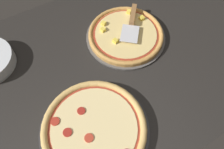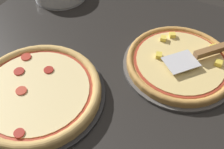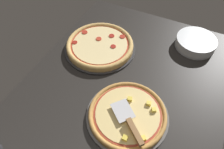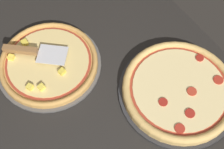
% 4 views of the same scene
% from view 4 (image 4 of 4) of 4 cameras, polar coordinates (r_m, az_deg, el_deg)
% --- Properties ---
extents(ground_plane, '(1.42, 0.97, 0.04)m').
position_cam_4_polar(ground_plane, '(1.13, -6.23, 0.76)').
color(ground_plane, black).
extents(pizza_pan_front, '(0.37, 0.37, 0.01)m').
position_cam_4_polar(pizza_pan_front, '(1.13, -11.37, 1.74)').
color(pizza_pan_front, '#565451').
rests_on(pizza_pan_front, ground_plane).
extents(pizza_front, '(0.35, 0.35, 0.03)m').
position_cam_4_polar(pizza_front, '(1.11, -11.54, 2.21)').
color(pizza_front, '#C68E47').
rests_on(pizza_front, pizza_pan_front).
extents(pizza_pan_back, '(0.40, 0.40, 0.01)m').
position_cam_4_polar(pizza_pan_back, '(1.07, 11.94, -3.17)').
color(pizza_pan_back, '#2D2D30').
rests_on(pizza_pan_back, ground_plane).
extents(pizza_back, '(0.38, 0.38, 0.03)m').
position_cam_4_polar(pizza_back, '(1.05, 12.16, -2.63)').
color(pizza_back, '#DBAD60').
rests_on(pizza_back, pizza_pan_back).
extents(serving_spatula, '(0.18, 0.20, 0.02)m').
position_cam_4_polar(serving_spatula, '(1.12, -15.00, 4.16)').
color(serving_spatula, silver).
rests_on(serving_spatula, pizza_front).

